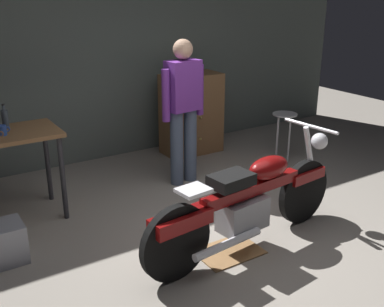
{
  "coord_description": "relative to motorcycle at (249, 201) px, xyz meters",
  "views": [
    {
      "loc": [
        -2.3,
        -2.94,
        2.21
      ],
      "look_at": [
        0.02,
        0.7,
        0.65
      ],
      "focal_mm": 43.55,
      "sensor_mm": 36.0,
      "label": 1
    }
  ],
  "objects": [
    {
      "name": "bottle",
      "position": [
        -1.58,
        1.82,
        0.55
      ],
      "size": [
        0.06,
        0.06,
        0.24
      ],
      "color": "#3F4C59",
      "rests_on": "workbench"
    },
    {
      "name": "motorcycle",
      "position": [
        0.0,
        0.0,
        0.0
      ],
      "size": [
        2.19,
        0.63,
        1.0
      ],
      "rotation": [
        0.0,
        0.0,
        0.1
      ],
      "color": "black",
      "rests_on": "ground_plane"
    },
    {
      "name": "ground_plane",
      "position": [
        -0.09,
        0.12,
        -0.45
      ],
      "size": [
        12.0,
        12.0,
        0.0
      ],
      "primitive_type": "plane",
      "color": "gray"
    },
    {
      "name": "back_wall",
      "position": [
        -0.09,
        2.92,
        1.1
      ],
      "size": [
        8.0,
        0.12,
        3.1
      ],
      "primitive_type": "cube",
      "color": "#56605B",
      "rests_on": "ground_plane"
    },
    {
      "name": "mug_blue_enamel",
      "position": [
        -1.65,
        1.6,
        0.5
      ],
      "size": [
        0.11,
        0.08,
        0.09
      ],
      "color": "#2D51AD",
      "rests_on": "workbench"
    },
    {
      "name": "shop_stool",
      "position": [
        1.8,
        1.49,
        0.05
      ],
      "size": [
        0.32,
        0.32,
        0.64
      ],
      "color": "#B2B2B7",
      "rests_on": "ground_plane"
    },
    {
      "name": "person_standing",
      "position": [
        0.29,
        1.56,
        0.48
      ],
      "size": [
        0.57,
        0.26,
        1.67
      ],
      "rotation": [
        0.0,
        0.0,
        3.25
      ],
      "color": "#4E5E77",
      "rests_on": "ground_plane"
    },
    {
      "name": "drip_tray",
      "position": [
        -0.2,
        0.0,
        -0.44
      ],
      "size": [
        0.56,
        0.4,
        0.01
      ],
      "primitive_type": "cube",
      "color": "olive",
      "rests_on": "ground_plane"
    },
    {
      "name": "wooden_dresser",
      "position": [
        0.94,
        2.42,
        0.1
      ],
      "size": [
        0.8,
        0.47,
        1.1
      ],
      "color": "brown",
      "rests_on": "ground_plane"
    }
  ]
}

